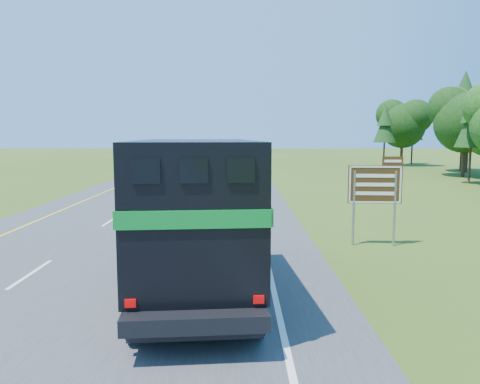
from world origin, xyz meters
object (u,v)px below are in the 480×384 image
(white_suv, at_px, (159,167))
(far_car, at_px, (202,150))
(horse_truck, at_px, (196,210))
(exit_sign, at_px, (376,188))

(white_suv, bearing_deg, far_car, 91.06)
(horse_truck, relative_size, far_car, 1.89)
(horse_truck, relative_size, white_suv, 1.55)
(white_suv, xyz_separation_m, exit_sign, (13.93, -32.63, 1.36))
(horse_truck, xyz_separation_m, far_car, (-7.50, 94.74, -1.34))
(horse_truck, xyz_separation_m, exit_sign, (6.41, 5.22, 0.02))
(far_car, distance_m, exit_sign, 90.60)
(horse_truck, xyz_separation_m, white_suv, (-7.51, 37.85, -1.34))
(horse_truck, bearing_deg, white_suv, 96.35)
(far_car, bearing_deg, horse_truck, -88.07)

